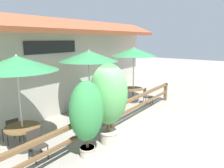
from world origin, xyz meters
TOP-DOWN VIEW (x-y plane):
  - ground_plane at (0.00, 0.00)m, footprint 60.00×60.00m
  - building_facade at (-0.00, 4.10)m, footprint 14.28×1.49m
  - patio_railing at (0.00, 1.05)m, footprint 10.40×0.14m
  - patio_umbrella_near at (-2.58, 2.49)m, footprint 2.33×2.33m
  - dining_table_near at (-2.58, 2.49)m, footprint 1.05×1.05m
  - chair_near_streetside at (-2.65, 1.74)m, footprint 0.47×0.47m
  - chair_near_wallside at (-2.53, 3.23)m, footprint 0.47×0.47m
  - patio_umbrella_middle at (0.55, 2.53)m, footprint 2.33×2.33m
  - dining_table_middle at (0.55, 2.53)m, footprint 1.05×1.05m
  - chair_middle_streetside at (0.56, 1.72)m, footprint 0.43×0.43m
  - chair_middle_wallside at (0.52, 3.33)m, footprint 0.51×0.51m
  - patio_umbrella_far at (3.82, 2.35)m, footprint 2.33×2.33m
  - dining_table_far at (3.82, 2.35)m, footprint 1.05×1.05m
  - chair_far_streetside at (3.84, 1.53)m, footprint 0.48×0.48m
  - chair_far_wallside at (3.82, 3.16)m, footprint 0.49×0.49m
  - potted_plant_tall_tropical at (-1.74, 0.65)m, footprint 1.03×0.92m
  - potted_plant_entrance_palm at (-0.69, 0.65)m, footprint 1.30×1.17m
  - potted_plant_corner_fern at (2.30, 3.55)m, footprint 1.09×0.98m

SIDE VIEW (x-z plane):
  - ground_plane at x=0.00m, z-range 0.00..0.00m
  - chair_near_streetside at x=-2.65m, z-range 0.04..0.87m
  - chair_near_wallside at x=-2.53m, z-range 0.04..0.87m
  - chair_middle_streetside at x=0.56m, z-range 0.04..0.87m
  - chair_middle_wallside at x=0.52m, z-range 0.04..0.87m
  - chair_far_streetside at x=3.84m, z-range 0.04..0.87m
  - chair_far_wallside at x=3.82m, z-range 0.04..0.87m
  - dining_table_near at x=-2.58m, z-range 0.23..0.98m
  - dining_table_middle at x=0.55m, z-range 0.23..0.98m
  - dining_table_far at x=3.82m, z-range 0.23..0.98m
  - patio_railing at x=0.00m, z-range 0.22..1.17m
  - potted_plant_corner_fern at x=2.30m, z-range 0.06..1.35m
  - potted_plant_tall_tropical at x=-1.74m, z-range 0.21..2.44m
  - potted_plant_entrance_palm at x=-0.69m, z-range 0.26..2.88m
  - building_facade at x=0.00m, z-range 0.05..4.28m
  - patio_umbrella_near at x=-2.58m, z-range 1.20..4.12m
  - patio_umbrella_middle at x=0.55m, z-range 1.20..4.12m
  - patio_umbrella_far at x=3.82m, z-range 1.20..4.12m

